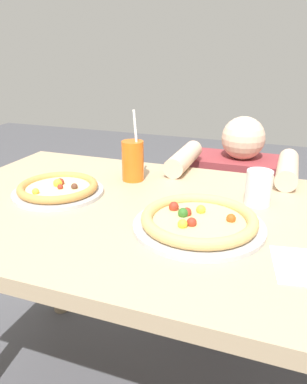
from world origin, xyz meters
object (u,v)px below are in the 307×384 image
at_px(pizza_near, 199,221).
at_px(drink_cup_colored, 133,160).
at_px(water_cup_clear, 259,187).
at_px(pizza_far, 58,189).
at_px(diner_seated, 235,232).

bearing_deg(pizza_near, drink_cup_colored, 136.80).
bearing_deg(water_cup_clear, pizza_near, -120.37).
height_order(pizza_far, water_cup_clear, water_cup_clear).
bearing_deg(pizza_near, pizza_far, 170.52).
xyz_separation_m(drink_cup_colored, diner_seated, (0.30, 0.41, -0.42)).
bearing_deg(drink_cup_colored, pizza_near, -43.20).
distance_m(pizza_near, pizza_far, 0.46).
relative_size(pizza_near, pizza_far, 1.20).
xyz_separation_m(pizza_far, diner_seated, (0.47, 0.61, -0.37)).
xyz_separation_m(pizza_near, diner_seated, (0.01, 0.69, -0.37)).
relative_size(pizza_near, drink_cup_colored, 1.39).
bearing_deg(pizza_far, drink_cup_colored, 50.73).
relative_size(pizza_far, drink_cup_colored, 1.17).
distance_m(pizza_near, drink_cup_colored, 0.41).
height_order(pizza_near, diner_seated, diner_seated).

